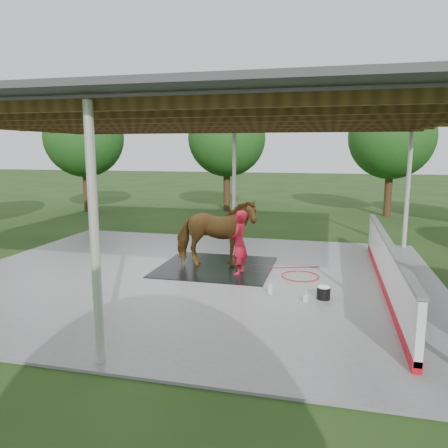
% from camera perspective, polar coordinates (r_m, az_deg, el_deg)
% --- Properties ---
extents(ground, '(100.00, 100.00, 0.00)m').
position_cam_1_polar(ground, '(11.24, -3.89, -6.95)').
color(ground, '#1E3814').
extents(concrete_slab, '(12.00, 10.00, 0.05)m').
position_cam_1_polar(concrete_slab, '(11.24, -3.89, -6.83)').
color(concrete_slab, slate).
rests_on(concrete_slab, ground).
extents(pavilion_structure, '(12.60, 10.60, 4.05)m').
position_cam_1_polar(pavilion_structure, '(10.79, -4.14, 13.65)').
color(pavilion_structure, beige).
rests_on(pavilion_structure, ground).
extents(dasher_board, '(0.16, 8.00, 1.15)m').
position_cam_1_polar(dasher_board, '(10.67, 20.43, -5.17)').
color(dasher_board, '#B00E1B').
rests_on(dasher_board, concrete_slab).
extents(tree_belt, '(28.00, 28.00, 5.80)m').
position_cam_1_polar(tree_belt, '(11.56, -1.28, 12.54)').
color(tree_belt, '#382314').
rests_on(tree_belt, ground).
extents(rubber_mat, '(3.01, 2.82, 0.02)m').
position_cam_1_polar(rubber_mat, '(11.95, -1.08, -5.61)').
color(rubber_mat, black).
rests_on(rubber_mat, concrete_slab).
extents(horse, '(2.32, 1.35, 1.85)m').
position_cam_1_polar(horse, '(11.73, -1.10, -1.20)').
color(horse, brown).
rests_on(horse, rubber_mat).
extents(handler, '(0.46, 0.64, 1.65)m').
position_cam_1_polar(handler, '(11.13, 2.00, -2.44)').
color(handler, '#AD1224').
rests_on(handler, concrete_slab).
extents(wash_bucket, '(0.29, 0.29, 0.27)m').
position_cam_1_polar(wash_bucket, '(9.71, 12.87, -8.73)').
color(wash_bucket, black).
rests_on(wash_bucket, concrete_slab).
extents(soap_bottle_a, '(0.13, 0.13, 0.30)m').
position_cam_1_polar(soap_bottle_a, '(9.78, 6.04, -8.34)').
color(soap_bottle_a, silver).
rests_on(soap_bottle_a, concrete_slab).
extents(soap_bottle_b, '(0.12, 0.12, 0.22)m').
position_cam_1_polar(soap_bottle_b, '(9.45, 10.66, -9.38)').
color(soap_bottle_b, '#338CD8').
rests_on(soap_bottle_b, concrete_slab).
extents(hose_coil, '(2.00, 1.49, 0.02)m').
position_cam_1_polar(hose_coil, '(11.48, 7.78, -6.34)').
color(hose_coil, '#AB0C19').
rests_on(hose_coil, concrete_slab).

